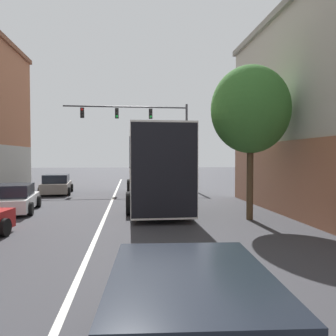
# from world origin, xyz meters

# --- Properties ---
(lane_center_line) EXTENTS (0.14, 43.41, 0.01)m
(lane_center_line) POSITION_xyz_m (0.00, 15.71, 0.00)
(lane_center_line) COLOR silver
(lane_center_line) RESTS_ON ground_plane
(bus) EXTENTS (2.84, 12.80, 3.76)m
(bus) POSITION_xyz_m (2.22, 18.92, 2.10)
(bus) COLOR silver
(bus) RESTS_ON ground_plane
(parked_car_left_mid) EXTENTS (2.26, 4.16, 1.31)m
(parked_car_left_mid) POSITION_xyz_m (-3.90, 23.68, 0.62)
(parked_car_left_mid) COLOR slate
(parked_car_left_mid) RESTS_ON ground_plane
(parked_car_left_far) EXTENTS (2.40, 4.00, 1.26)m
(parked_car_left_far) POSITION_xyz_m (-4.19, 16.28, 0.59)
(parked_car_left_far) COLOR silver
(parked_car_left_far) RESTS_ON ground_plane
(traffic_signal_gantry) EXTENTS (9.86, 0.36, 6.76)m
(traffic_signal_gantry) POSITION_xyz_m (2.30, 27.40, 5.09)
(traffic_signal_gantry) COLOR #333338
(traffic_signal_gantry) RESTS_ON ground_plane
(street_tree_near) EXTENTS (3.11, 2.80, 6.03)m
(street_tree_near) POSITION_xyz_m (5.72, 13.42, 4.30)
(street_tree_near) COLOR #4C3823
(street_tree_near) RESTS_ON ground_plane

